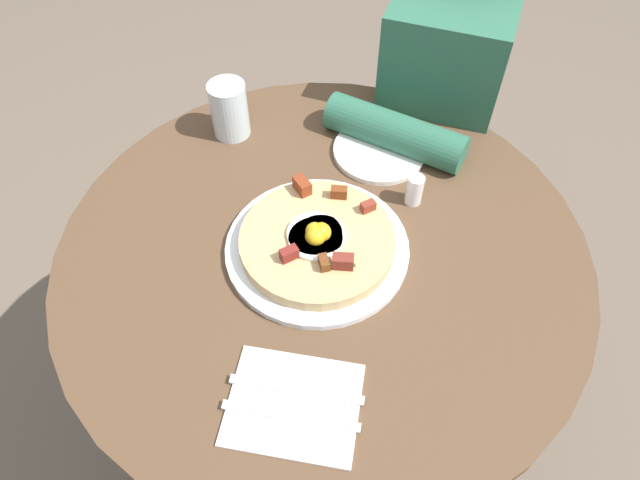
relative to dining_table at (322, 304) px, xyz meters
The scene contains 11 objects.
ground_plane 0.56m from the dining_table, ahead, with size 6.00×6.00×0.00m, color #6B5B4C.
dining_table is the anchor object (origin of this frame).
person_seated 0.55m from the dining_table, behind, with size 0.52×0.32×1.14m.
pizza_plate 0.18m from the dining_table, 24.48° to the right, with size 0.29×0.29×0.01m, color white.
breakfast_pizza 0.20m from the dining_table, 25.27° to the right, with size 0.24×0.24×0.05m.
bread_plate 0.30m from the dining_table, behind, with size 0.17×0.17×0.01m, color white.
napkin 0.32m from the dining_table, 10.95° to the left, with size 0.17×0.14×0.00m, color white.
fork 0.34m from the dining_table, 10.84° to the left, with size 0.18×0.01×0.01m, color silver.
knife 0.31m from the dining_table, 11.07° to the left, with size 0.18×0.01×0.01m, color silver.
water_glass 0.39m from the dining_table, 128.69° to the right, with size 0.07×0.07×0.11m, color silver.
salt_shaker 0.27m from the dining_table, 141.28° to the left, with size 0.03×0.03×0.06m, color white.
Camera 1 is at (0.52, 0.18, 1.45)m, focal length 31.75 mm.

